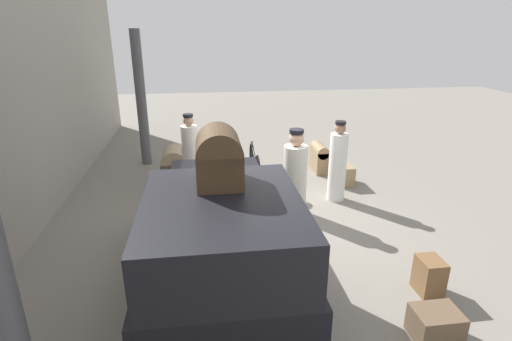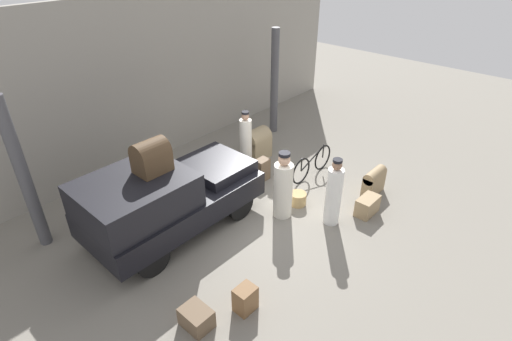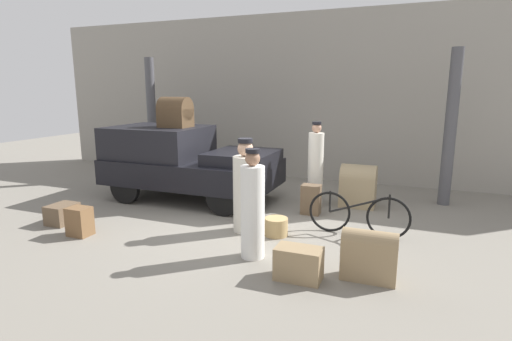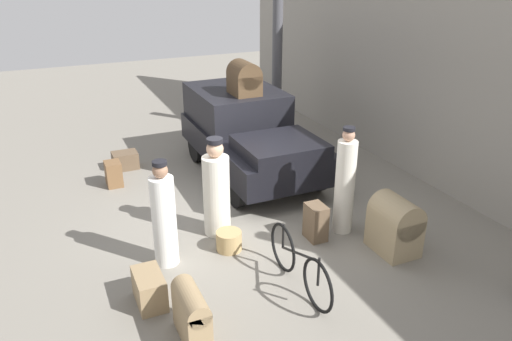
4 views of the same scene
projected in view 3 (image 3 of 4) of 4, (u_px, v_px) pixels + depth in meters
The scene contains 17 objects.
ground_plane at pixel (243, 219), 7.75m from camera, with size 30.00×30.00×0.00m, color gray.
station_building_facade at pixel (301, 98), 11.01m from camera, with size 16.00×0.15×4.50m.
canopy_pillar_left at pixel (152, 119), 11.17m from camera, with size 0.25×0.25×3.33m.
canopy_pillar_right at pixel (450, 129), 8.45m from camera, with size 0.25×0.25×3.33m.
truck at pixel (183, 160), 9.10m from camera, with size 3.87×1.89×1.64m.
bicycle at pixel (358, 214), 6.85m from camera, with size 1.72×0.04×0.78m.
wicker_basket at pixel (276, 227), 6.89m from camera, with size 0.40×0.40×0.31m.
porter_standing_middle at pixel (315, 168), 8.45m from camera, with size 0.32×0.32×1.82m.
conductor_in_dark_uniform at pixel (246, 190), 7.00m from camera, with size 0.44×0.44×1.66m.
porter_lifting_near_truck at pixel (253, 209), 5.89m from camera, with size 0.36×0.36×1.65m.
suitcase_small_leather at pixel (299, 264), 5.28m from camera, with size 0.61×0.36×0.44m.
trunk_barrel_dark at pixel (369, 254), 5.23m from camera, with size 0.71×0.29×0.69m.
suitcase_black_upright at pixel (358, 185), 8.56m from camera, with size 0.74×0.56×0.91m.
trunk_large_brown at pixel (62, 214), 7.51m from camera, with size 0.41×0.53×0.36m.
trunk_umber_medium at pixel (311, 199), 8.04m from camera, with size 0.38×0.28×0.60m.
trunk_wicker_pale at pixel (80, 221), 6.87m from camera, with size 0.38×0.30×0.50m.
trunk_on_truck_roof at pixel (175, 113), 8.94m from camera, with size 0.66×0.53×0.68m.
Camera 3 is at (2.95, -6.79, 2.49)m, focal length 28.00 mm.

